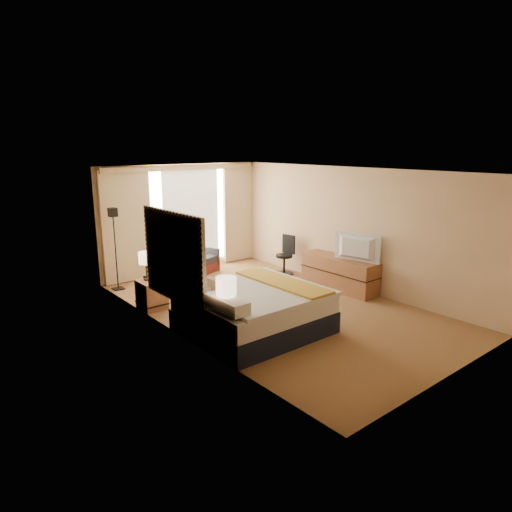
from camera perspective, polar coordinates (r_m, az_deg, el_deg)
floor at (r=8.86m, az=2.48°, el=-6.39°), size 4.20×7.00×0.02m
ceiling at (r=8.33m, az=2.66°, el=10.65°), size 4.20×7.00×0.02m
wall_back at (r=11.31m, az=-9.36°, el=4.68°), size 4.20×0.02×2.60m
wall_front at (r=6.41m, az=23.90°, el=-3.30°), size 4.20×0.02×2.60m
wall_left at (r=7.30m, az=-9.82°, el=-0.32°), size 0.02×7.00×2.60m
wall_right at (r=10.00m, az=11.60°, el=3.40°), size 0.02×7.00×2.60m
headboard at (r=7.50m, az=-10.31°, el=-0.13°), size 0.06×1.85×1.50m
nightstand_left at (r=6.91m, az=-3.40°, el=-9.96°), size 0.45×0.52×0.55m
nightstand_right at (r=8.93m, az=-12.89°, el=-4.71°), size 0.45×0.52×0.55m
media_dresser at (r=10.01m, az=10.36°, el=-2.12°), size 0.50×1.80×0.70m
window at (r=11.40m, az=-8.20°, el=4.90°), size 2.30×0.02×2.30m
curtains at (r=11.19m, az=-9.11°, el=5.16°), size 4.12×0.19×2.56m
bed at (r=7.64m, az=-0.35°, el=-6.72°), size 2.14×1.95×1.04m
loveseat at (r=11.11m, az=-8.14°, el=-0.87°), size 1.48×1.11×0.82m
floor_lamp at (r=10.05m, az=-17.31°, el=2.83°), size 0.22×0.22×1.77m
desk_chair at (r=11.02m, az=3.71°, el=-0.08°), size 0.46×0.46×0.94m
lamp_left at (r=6.65m, az=-3.75°, el=-3.87°), size 0.30×0.30×0.63m
lamp_right at (r=8.77m, az=-13.63°, el=-0.30°), size 0.26×0.26×0.55m
tissue_box at (r=6.81m, az=-2.41°, el=-7.26°), size 0.17×0.17×0.12m
telephone at (r=8.99m, az=-13.25°, el=-2.55°), size 0.19×0.17×0.07m
television at (r=9.55m, az=12.28°, el=1.00°), size 0.34×1.02×0.59m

